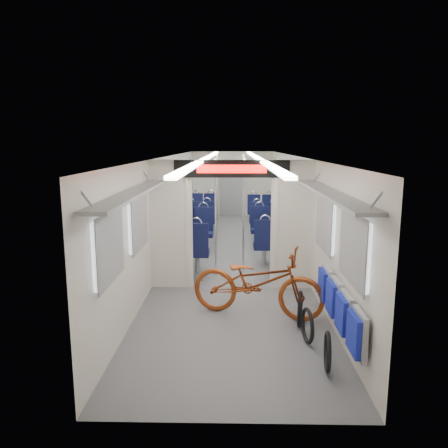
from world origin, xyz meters
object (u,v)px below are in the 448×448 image
Objects in this scene: bike_hoop_a at (327,354)px; bike_hoop_c at (300,311)px; bicycle at (257,282)px; stanchion_near_left at (216,219)px; seat_bay_near_left at (190,235)px; flip_bench at (339,306)px; seat_bay_far_left at (201,212)px; stanchion_far_left at (217,198)px; bike_hoop_b at (307,327)px; seat_bay_near_right at (272,231)px; stanchion_near_right at (244,216)px; stanchion_far_right at (243,200)px; seat_bay_far_right at (263,212)px.

bike_hoop_c is at bearing 95.83° from bike_hoop_a.
bicycle is 2.21m from stanchion_near_left.
bike_hoop_c is at bearing -61.74° from seat_bay_near_left.
bike_hoop_c is (-0.37, 0.68, -0.34)m from flip_bench.
seat_bay_far_left is (-1.92, 7.14, 0.31)m from bike_hoop_c.
stanchion_far_left is (0.53, 2.06, 0.58)m from seat_bay_near_left.
bike_hoop_b is 0.22× the size of seat_bay_near_right.
stanchion_near_left and stanchion_far_left have the same top height.
stanchion_near_left is (-0.70, 2.00, 0.62)m from bicycle.
stanchion_near_right reaches higher than bike_hoop_b.
bike_hoop_b is at bearing -89.16° from seat_bay_near_right.
stanchion_near_left reaches higher than seat_bay_near_left.
seat_bay_near_right is (-0.18, 5.37, 0.34)m from bike_hoop_a.
stanchion_far_left is (-0.09, 3.23, 0.00)m from stanchion_near_left.
stanchion_far_right is (-1.07, 6.00, 0.57)m from flip_bench.
bicycle is at bearing -98.27° from seat_bay_near_right.
bike_hoop_a is at bearing -66.98° from seat_bay_near_left.
stanchion_far_left and stanchion_far_right have the same top height.
seat_bay_near_left is 4.06m from seat_bay_far_right.
flip_bench is 0.91× the size of stanchion_near_left.
bicycle is 0.88× the size of stanchion_near_left.
bike_hoop_a is 0.23× the size of seat_bay_far_left.
bike_hoop_a is at bearing -81.55° from bike_hoop_b.
stanchion_near_left is (-1.42, 3.64, 0.94)m from bike_hoop_a.
flip_bench is 0.91× the size of stanchion_near_right.
stanchion_far_left is (0.53, -1.51, 0.61)m from seat_bay_far_left.
seat_bay_near_left is at bearing -124.88° from stanchion_far_right.
stanchion_near_right is (-0.15, 2.27, 0.62)m from bicycle.
stanchion_near_right is (-0.87, 3.91, 0.94)m from bike_hoop_a.
flip_bench is 0.91× the size of seat_bay_near_left.
seat_bay_near_right is 2.21m from stanchion_near_left.
bike_hoop_a is 8.43m from seat_bay_far_right.
flip_bench is at bearing -61.72° from seat_bay_near_left.
seat_bay_near_right is 0.93× the size of stanchion_far_right.
bike_hoop_c is 0.23× the size of stanchion_far_left.
bicycle is 0.97× the size of seat_bay_far_left.
stanchion_far_left reaches higher than seat_bay_near_right.
seat_bay_far_left is (-1.33, 6.74, 0.01)m from bicycle.
seat_bay_near_left is 0.99× the size of stanchion_near_left.
seat_bay_near_right is 0.93× the size of stanchion_near_left.
bike_hoop_a is 0.22× the size of seat_bay_near_right.
bicycle is 3.77m from seat_bay_near_right.
stanchion_far_left is 1.00× the size of stanchion_far_right.
flip_bench is at bearing -121.75° from bicycle.
flip_bench is at bearing -85.02° from seat_bay_near_right.
bicycle is 1.82m from bike_hoop_a.
bike_hoop_c is 2.87m from stanchion_near_left.
seat_bay_near_left is at bearing 118.11° from stanchion_near_left.
flip_bench is 3.99× the size of bike_hoop_c.
bike_hoop_b is (-0.11, 0.73, 0.00)m from bike_hoop_a.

